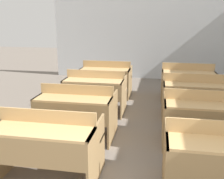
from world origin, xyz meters
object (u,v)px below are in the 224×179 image
Objects in this scene: bench_front_left at (47,142)px; bench_back_right at (187,80)px; bench_second_left at (77,109)px; bench_back_left at (106,77)px; bench_front_right at (222,157)px; bench_third_right at (194,94)px; bench_second_right at (204,116)px; bench_third_left at (95,90)px.

bench_back_right is (1.92, 3.56, 0.00)m from bench_front_left.
bench_second_left is 1.00× the size of bench_back_left.
bench_front_left is 1.00× the size of bench_second_left.
bench_third_right is at bearing 89.98° from bench_front_right.
bench_second_left is at bearing -128.95° from bench_back_right.
bench_second_left and bench_third_right have the same top height.
bench_back_right is at bearing 90.32° from bench_second_right.
bench_second_left and bench_back_right have the same top height.
bench_back_left and bench_back_right have the same top height.
bench_front_left is 1.00× the size of bench_third_right.
bench_back_right is (1.93, 2.39, 0.00)m from bench_second_left.
bench_front_right is 1.19m from bench_second_right.
bench_third_left and bench_back_left have the same top height.
bench_front_right is 1.00× the size of bench_third_left.
bench_front_right is at bearing -89.79° from bench_back_right.
bench_second_right is at bearing 89.99° from bench_front_right.
bench_third_left is (-1.93, 2.36, 0.00)m from bench_front_right.
bench_third_right is (0.00, 2.36, 0.00)m from bench_front_right.
bench_back_right is at bearing 61.68° from bench_front_left.
bench_back_right is at bearing 90.21° from bench_front_right.
bench_front_left is at bearing -89.88° from bench_back_left.
bench_back_left is at bearing 118.64° from bench_front_right.
bench_third_right is 1.00× the size of bench_back_left.
bench_second_right and bench_third_left have the same top height.
bench_third_right is (1.93, 0.00, 0.00)m from bench_third_left.
bench_front_right is 2.26m from bench_second_left.
bench_second_right is 1.00× the size of bench_third_right.
bench_third_left is at bearing -179.96° from bench_third_right.
bench_front_left and bench_third_left have the same top height.
bench_back_left is (-0.01, 1.19, 0.00)m from bench_third_left.
bench_front_right is at bearing -30.93° from bench_second_left.
bench_third_left is 1.93m from bench_third_right.
bench_second_left and bench_second_right have the same top height.
bench_front_right and bench_second_right have the same top height.
bench_front_left is 2.36m from bench_third_left.
bench_front_right is 1.00× the size of bench_back_left.
bench_second_right and bench_back_left have the same top height.
bench_front_left and bench_third_right have the same top height.
bench_front_right is 1.00× the size of bench_back_right.
bench_second_left is 1.00× the size of bench_third_right.
bench_second_left is 1.00× the size of bench_second_right.
bench_front_left and bench_second_left have the same top height.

